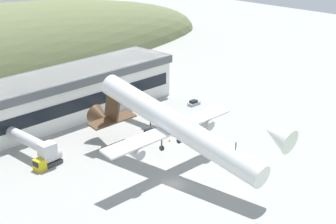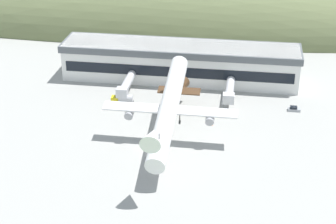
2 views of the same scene
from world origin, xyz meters
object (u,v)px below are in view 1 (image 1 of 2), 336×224
object	(u,v)px
jetway_1	(137,106)
service_car_0	(149,133)
fuel_truck	(48,160)
service_car_1	(194,103)
terminal_building	(46,98)
cargo_airplane	(174,126)
traffic_cone_0	(169,140)
jetway_0	(32,142)

from	to	relation	value
jetway_1	service_car_0	xyz separation A→B (m)	(-4.84, -9.30, -3.33)
service_car_0	fuel_truck	world-z (taller)	fuel_truck
fuel_truck	service_car_1	bearing A→B (deg)	3.59
terminal_building	cargo_airplane	xyz separation A→B (m)	(2.68, -42.66, 3.32)
terminal_building	service_car_0	xyz separation A→B (m)	(12.34, -25.02, -6.25)
jetway_1	fuel_truck	bearing A→B (deg)	-169.57
service_car_1	traffic_cone_0	distance (m)	26.67
fuel_truck	traffic_cone_0	bearing A→B (deg)	-18.90
fuel_truck	jetway_1	bearing A→B (deg)	10.43
terminal_building	cargo_airplane	bearing A→B (deg)	-86.40
jetway_0	service_car_0	xyz separation A→B (m)	(27.15, -9.04, -3.33)
jetway_1	service_car_0	size ratio (longest dim) A/B	3.52
terminal_building	fuel_truck	world-z (taller)	terminal_building
jetway_1	service_car_1	xyz separation A→B (m)	(19.41, -2.66, -3.41)
jetway_0	traffic_cone_0	bearing A→B (deg)	-28.49
jetway_1	jetway_0	bearing A→B (deg)	-179.54
jetway_0	traffic_cone_0	xyz separation A→B (m)	(28.01, -15.21, -3.71)
jetway_1	fuel_truck	size ratio (longest dim) A/B	2.25
jetway_0	fuel_truck	world-z (taller)	jetway_0
fuel_truck	traffic_cone_0	xyz separation A→B (m)	(27.99, -9.58, -1.19)
jetway_0	fuel_truck	size ratio (longest dim) A/B	2.33
cargo_airplane	fuel_truck	distance (m)	28.72
service_car_0	fuel_truck	distance (m)	27.35
cargo_airplane	service_car_0	xyz separation A→B (m)	(9.66, 17.63, -9.57)
terminal_building	cargo_airplane	size ratio (longest dim) A/B	1.42
jetway_1	terminal_building	bearing A→B (deg)	137.55
terminal_building	jetway_0	distance (m)	21.98
terminal_building	jetway_0	size ratio (longest dim) A/B	4.89
jetway_0	cargo_airplane	xyz separation A→B (m)	(17.48, -26.68, 6.24)
terminal_building	fuel_truck	bearing A→B (deg)	-124.37
jetway_0	jetway_1	world-z (taller)	same
cargo_airplane	fuel_truck	size ratio (longest dim) A/B	7.99
fuel_truck	traffic_cone_0	world-z (taller)	fuel_truck
jetway_1	cargo_airplane	size ratio (longest dim) A/B	0.28
terminal_building	jetway_0	xyz separation A→B (m)	(-14.80, -15.98, -2.92)
cargo_airplane	jetway_0	bearing A→B (deg)	123.24
cargo_airplane	service_car_0	bearing A→B (deg)	61.28
service_car_1	traffic_cone_0	world-z (taller)	service_car_1
service_car_1	fuel_truck	world-z (taller)	fuel_truck
terminal_building	cargo_airplane	world-z (taller)	cargo_airplane
fuel_truck	terminal_building	bearing A→B (deg)	55.63
terminal_building	traffic_cone_0	size ratio (longest dim) A/B	134.58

